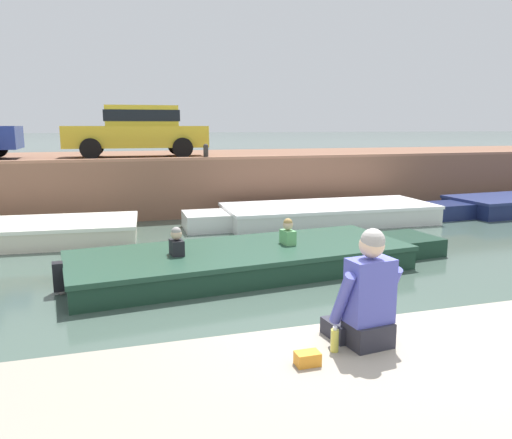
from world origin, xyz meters
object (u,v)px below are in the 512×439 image
person_seated_left (366,300)px  bottle_drink (335,340)px  boat_moored_west_cream (8,234)px  motorboat_passing (257,258)px  boat_moored_central_white (319,214)px  car_left_inner_yellow (138,129)px  mooring_bollard_mid (206,151)px

person_seated_left → bottle_drink: (-0.30, -0.07, -0.28)m
boat_moored_west_cream → bottle_drink: (3.82, -8.60, 0.70)m
boat_moored_west_cream → bottle_drink: bottle_drink is taller
boat_moored_west_cream → motorboat_passing: motorboat_passing is taller
boat_moored_central_white → boat_moored_west_cream: bearing=-178.4°
motorboat_passing → boat_moored_west_cream: bearing=142.9°
boat_moored_west_cream → person_seated_left: bearing=-64.2°
bottle_drink → person_seated_left: bearing=13.0°
person_seated_left → boat_moored_west_cream: bearing=115.8°
boat_moored_west_cream → car_left_inner_yellow: car_left_inner_yellow is taller
boat_moored_central_white → bottle_drink: size_ratio=33.07×
boat_moored_west_cream → bottle_drink: size_ratio=30.33×
mooring_bollard_mid → person_seated_left: mooring_bollard_mid is taller
person_seated_left → bottle_drink: 0.41m
boat_moored_west_cream → person_seated_left: size_ratio=6.41×
bottle_drink → boat_moored_west_cream: bearing=113.9°
person_seated_left → bottle_drink: size_ratio=4.73×
mooring_bollard_mid → person_seated_left: (-0.79, -10.67, -0.67)m
boat_moored_central_white → bottle_drink: 9.62m
boat_moored_central_white → motorboat_passing: 4.75m
boat_moored_west_cream → boat_moored_central_white: bearing=1.6°
boat_moored_central_white → mooring_bollard_mid: (-2.68, 1.92, 1.63)m
motorboat_passing → person_seated_left: size_ratio=7.63×
person_seated_left → motorboat_passing: bearing=83.3°
boat_moored_west_cream → mooring_bollard_mid: (4.91, 2.14, 1.65)m
motorboat_passing → mooring_bollard_mid: (0.20, 5.69, 1.66)m
boat_moored_central_white → motorboat_passing: motorboat_passing is taller
mooring_bollard_mid → person_seated_left: bearing=-94.2°
motorboat_passing → car_left_inner_yellow: car_left_inner_yellow is taller
person_seated_left → bottle_drink: person_seated_left is taller
bottle_drink → mooring_bollard_mid: bearing=84.2°
mooring_bollard_mid → person_seated_left: 10.72m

